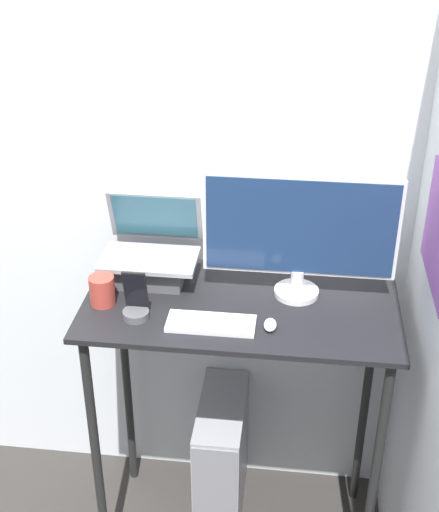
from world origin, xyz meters
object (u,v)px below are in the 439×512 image
keyboard (211,323)px  mouse (270,325)px  computer_tower (222,458)px  monitor (300,234)px  cell_phone (136,306)px  laptop (151,259)px

keyboard → mouse: (0.19, 0.00, 0.01)m
computer_tower → monitor: bearing=-5.4°
cell_phone → computer_tower: bearing=41.5°
laptop → keyboard: bearing=-46.3°
monitor → cell_phone: size_ratio=3.75×
mouse → computer_tower: bearing=127.2°
laptop → cell_phone: 0.25m
cell_phone → laptop: bearing=89.5°
laptop → mouse: laptop is taller
mouse → keyboard: bearing=-179.0°
monitor → cell_phone: monitor is taller
computer_tower → mouse: bearing=-52.8°
keyboard → cell_phone: size_ratio=1.67×
laptop → keyboard: laptop is taller
mouse → laptop: bearing=149.7°
laptop → computer_tower: (0.26, -0.01, -0.93)m
laptop → monitor: size_ratio=0.52×
laptop → mouse: bearing=-30.3°
keyboard → cell_phone: 0.26m
monitor → computer_tower: monitor is taller
laptop → mouse: (0.44, -0.26, -0.07)m
cell_phone → computer_tower: (0.26, 0.23, -0.89)m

